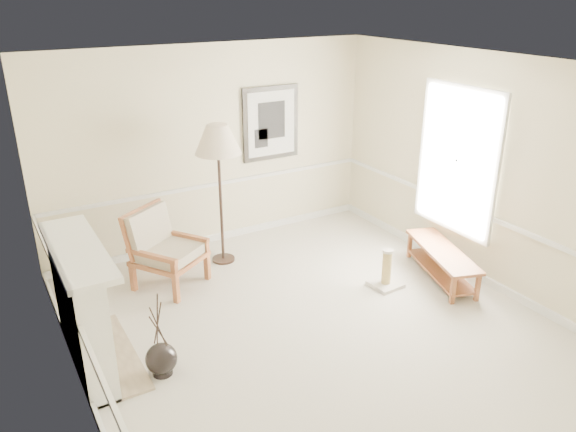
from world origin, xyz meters
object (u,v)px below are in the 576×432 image
object	(u,v)px
floor_vase	(161,360)
floor_lamp	(218,143)
armchair	(161,245)
scratching_post	(386,275)
bench	(442,259)

from	to	relation	value
floor_vase	floor_lamp	distance (m)	2.96
floor_vase	armchair	world-z (taller)	armchair
armchair	floor_lamp	world-z (taller)	floor_lamp
scratching_post	bench	bearing A→B (deg)	-13.35
floor_vase	scratching_post	distance (m)	3.08
floor_lamp	bench	xyz separation A→B (m)	(2.29, -1.92, -1.43)
floor_vase	bench	distance (m)	3.85
floor_lamp	scratching_post	distance (m)	2.77
floor_vase	bench	world-z (taller)	floor_vase
floor_vase	armchair	distance (m)	1.94
floor_vase	bench	bearing A→B (deg)	1.27
armchair	floor_lamp	xyz separation A→B (m)	(0.93, 0.20, 1.16)
floor_vase	floor_lamp	world-z (taller)	floor_lamp
scratching_post	floor_vase	bearing A→B (deg)	-174.99
armchair	scratching_post	world-z (taller)	armchair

